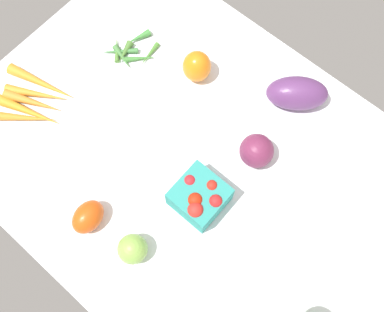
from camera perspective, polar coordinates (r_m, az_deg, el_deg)
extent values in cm
cube|color=white|center=(102.81, 0.00, -0.58)|extent=(104.00, 76.00, 2.00)
sphere|color=#72284A|center=(99.51, 8.10, 0.64)|extent=(7.55, 7.55, 7.55)
sphere|color=#89B84D|center=(94.52, -7.45, -11.49)|extent=(6.21, 6.21, 6.21)
cube|color=teal|center=(95.85, 0.96, -5.14)|extent=(10.22, 10.22, 6.56)
sphere|color=red|center=(92.75, 0.39, -5.55)|extent=(3.14, 3.14, 3.14)
sphere|color=red|center=(94.20, -0.29, -3.16)|extent=(2.78, 2.78, 2.78)
sphere|color=red|center=(92.12, 0.43, -6.79)|extent=(3.35, 3.35, 3.35)
sphere|color=red|center=(92.66, 2.99, -5.68)|extent=(2.81, 2.81, 2.81)
sphere|color=red|center=(93.68, 2.50, -3.74)|extent=(2.45, 2.45, 2.45)
cone|color=orange|center=(111.28, -20.03, 4.51)|extent=(12.88, 10.29, 2.13)
cone|color=orange|center=(111.51, -19.77, 5.26)|extent=(16.29, 7.50, 2.64)
cone|color=orange|center=(112.30, -19.27, 6.37)|extent=(14.11, 7.95, 2.60)
cone|color=orange|center=(113.13, -18.82, 7.35)|extent=(14.28, 9.65, 2.39)
cone|color=orange|center=(114.00, -18.29, 8.65)|extent=(18.02, 7.04, 2.73)
ellipsoid|color=#E04E13|center=(97.68, -12.91, -7.44)|extent=(6.37, 8.13, 5.68)
ellipsoid|color=orange|center=(107.56, 0.61, 11.17)|extent=(9.49, 9.49, 8.09)
cone|color=#467D3E|center=(113.91, -8.68, 12.11)|extent=(7.48, 3.62, 1.61)
cone|color=#43863A|center=(113.35, -6.39, 12.09)|extent=(6.47, 6.73, 1.41)
cone|color=#4A7933|center=(114.42, -8.43, 12.70)|extent=(3.57, 6.38, 1.90)
cone|color=#498331|center=(113.79, -5.38, 12.54)|extent=(2.25, 7.41, 1.28)
cone|color=#508235|center=(115.66, -9.40, 13.07)|extent=(5.87, 5.95, 1.22)
cone|color=#438041|center=(115.09, -9.18, 12.80)|extent=(7.79, 7.50, 1.44)
cone|color=#40893B|center=(116.46, -6.74, 14.51)|extent=(3.74, 6.58, 1.79)
ellipsoid|color=#60336A|center=(106.93, 13.03, 7.66)|extent=(15.92, 14.74, 7.77)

